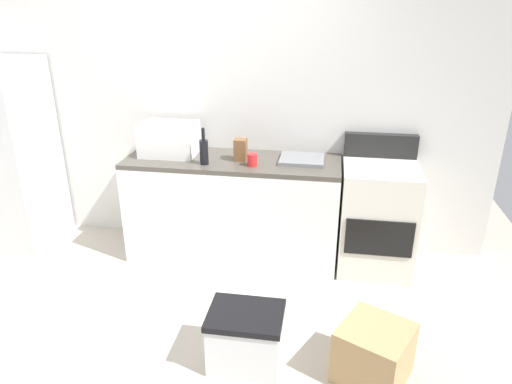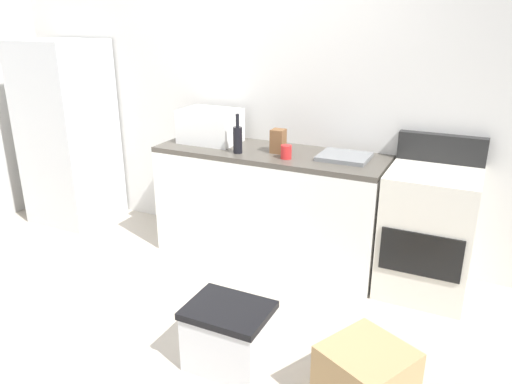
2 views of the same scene
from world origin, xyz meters
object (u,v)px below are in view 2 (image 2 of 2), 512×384
Objects in this scene: microwave at (210,126)px; knife_block at (278,141)px; refrigerator at (68,133)px; coffee_mug at (286,152)px; stove_oven at (428,231)px; wine_bottle at (238,139)px; cardboard_box_large at (366,380)px; storage_bin at (229,336)px.

microwave reaches higher than knife_block.
coffee_mug is (2.24, -0.09, 0.11)m from refrigerator.
refrigerator is 3.67× the size of microwave.
stove_oven is at bearing 0.97° from refrigerator.
wine_bottle is (0.36, -0.20, -0.03)m from microwave.
coffee_mug is 1.70m from cardboard_box_large.
storage_bin is (0.55, -1.18, -0.82)m from wine_bottle.
knife_block is at bearing 101.87° from storage_bin.
coffee_mug is at bearing -13.82° from microwave.
knife_block is at bearing 128.68° from cardboard_box_large.
refrigerator is 1.53× the size of stove_oven.
stove_oven is 1.62m from storage_bin.
microwave reaches higher than cardboard_box_large.
cardboard_box_large is at bearing -39.24° from microwave.
cardboard_box_large is 0.85× the size of storage_bin.
wine_bottle is 0.65× the size of storage_bin.
coffee_mug is at bearing -46.82° from knife_block.
stove_oven is 1.53m from wine_bottle.
stove_oven is 2.80× the size of cardboard_box_large.
refrigerator is 9.37× the size of knife_block.
microwave reaches higher than storage_bin.
knife_block is at bearing -5.21° from microwave.
microwave is 2.56× the size of knife_block.
stove_oven reaches higher than knife_block.
storage_bin is (-0.87, -1.34, -0.27)m from stove_oven.
knife_block is at bearing -179.16° from stove_oven.
knife_block is at bearing 1.03° from refrigerator.
microwave reaches higher than coffee_mug.
wine_bottle reaches higher than knife_block.
wine_bottle reaches higher than cardboard_box_large.
knife_block reaches higher than cardboard_box_large.
refrigerator is 3.67× the size of storage_bin.
stove_oven is at bearing 56.97° from storage_bin.
microwave is 0.63m from knife_block.
stove_oven is (3.27, 0.06, -0.38)m from refrigerator.
microwave is at bearing 3.66° from refrigerator.
wine_bottle is 1.53m from storage_bin.
cardboard_box_large is 0.78m from storage_bin.
microwave is at bearing 166.18° from coffee_mug.
coffee_mug reaches higher than cardboard_box_large.
storage_bin is at bearing -82.43° from coffee_mug.
stove_oven is 11.00× the size of coffee_mug.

